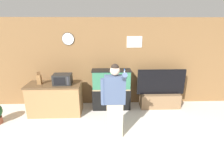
{
  "coord_description": "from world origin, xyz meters",
  "views": [
    {
      "loc": [
        -0.09,
        -2.26,
        2.42
      ],
      "look_at": [
        0.05,
        1.71,
        1.05
      ],
      "focal_mm": 28.0,
      "sensor_mm": 36.0,
      "label": 1
    }
  ],
  "objects_px": {
    "knife_block": "(39,79)",
    "aquarium_on_stand": "(111,90)",
    "tv_on_stand": "(160,96)",
    "person_standing": "(114,100)",
    "microwave": "(62,79)",
    "counter_island": "(56,99)"
  },
  "relations": [
    {
      "from": "knife_block",
      "to": "aquarium_on_stand",
      "type": "xyz_separation_m",
      "value": [
        1.94,
        0.27,
        -0.42
      ]
    },
    {
      "from": "tv_on_stand",
      "to": "person_standing",
      "type": "relative_size",
      "value": 0.85
    },
    {
      "from": "microwave",
      "to": "tv_on_stand",
      "type": "distance_m",
      "value": 2.89
    },
    {
      "from": "counter_island",
      "to": "aquarium_on_stand",
      "type": "bearing_deg",
      "value": 9.45
    },
    {
      "from": "aquarium_on_stand",
      "to": "person_standing",
      "type": "xyz_separation_m",
      "value": [
        0.02,
        -1.38,
        0.27
      ]
    },
    {
      "from": "microwave",
      "to": "aquarium_on_stand",
      "type": "distance_m",
      "value": 1.42
    },
    {
      "from": "knife_block",
      "to": "tv_on_stand",
      "type": "bearing_deg",
      "value": 4.83
    },
    {
      "from": "tv_on_stand",
      "to": "person_standing",
      "type": "bearing_deg",
      "value": -136.09
    },
    {
      "from": "microwave",
      "to": "person_standing",
      "type": "relative_size",
      "value": 0.29
    },
    {
      "from": "counter_island",
      "to": "person_standing",
      "type": "height_order",
      "value": "person_standing"
    },
    {
      "from": "knife_block",
      "to": "person_standing",
      "type": "distance_m",
      "value": 2.26
    },
    {
      "from": "counter_island",
      "to": "tv_on_stand",
      "type": "distance_m",
      "value": 3.06
    },
    {
      "from": "person_standing",
      "to": "knife_block",
      "type": "bearing_deg",
      "value": 150.53
    },
    {
      "from": "microwave",
      "to": "knife_block",
      "type": "xyz_separation_m",
      "value": [
        -0.62,
        0.03,
        -0.01
      ]
    },
    {
      "from": "counter_island",
      "to": "microwave",
      "type": "bearing_deg",
      "value": -7.96
    },
    {
      "from": "counter_island",
      "to": "person_standing",
      "type": "distance_m",
      "value": 1.99
    },
    {
      "from": "knife_block",
      "to": "aquarium_on_stand",
      "type": "bearing_deg",
      "value": 7.96
    },
    {
      "from": "knife_block",
      "to": "tv_on_stand",
      "type": "distance_m",
      "value": 3.49
    },
    {
      "from": "person_standing",
      "to": "aquarium_on_stand",
      "type": "bearing_deg",
      "value": 90.82
    },
    {
      "from": "aquarium_on_stand",
      "to": "tv_on_stand",
      "type": "xyz_separation_m",
      "value": [
        1.47,
        0.02,
        -0.25
      ]
    },
    {
      "from": "counter_island",
      "to": "aquarium_on_stand",
      "type": "xyz_separation_m",
      "value": [
        1.57,
        0.26,
        0.15
      ]
    },
    {
      "from": "tv_on_stand",
      "to": "aquarium_on_stand",
      "type": "bearing_deg",
      "value": -179.34
    }
  ]
}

